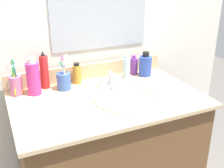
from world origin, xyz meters
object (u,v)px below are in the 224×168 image
object	(u,v)px
bottle_cream_purple	(134,66)
cup_blue_plastic	(64,80)
faucet	(111,81)
bottle_oil_amber	(77,74)
bottle_shampoo_blue	(145,65)
bottle_spray_red	(44,71)
bottle_gel_clear	(126,68)
bottle_soap_pink	(33,78)
cup_pink	(16,84)

from	to	relation	value
bottle_cream_purple	cup_blue_plastic	size ratio (longest dim) A/B	0.60
faucet	bottle_oil_amber	bearing A→B (deg)	146.45
bottle_shampoo_blue	bottle_spray_red	distance (m)	0.61
bottle_gel_clear	cup_blue_plastic	distance (m)	0.39
bottle_shampoo_blue	bottle_oil_amber	world-z (taller)	bottle_shampoo_blue
faucet	cup_blue_plastic	bearing A→B (deg)	168.06
bottle_gel_clear	bottle_soap_pink	size ratio (longest dim) A/B	0.70
bottle_cream_purple	cup_pink	xyz separation A→B (m)	(-0.71, -0.03, 0.01)
bottle_shampoo_blue	bottle_cream_purple	distance (m)	0.08
bottle_soap_pink	bottle_oil_amber	xyz separation A→B (m)	(0.25, 0.05, -0.03)
faucet	bottle_spray_red	bearing A→B (deg)	161.47
faucet	bottle_spray_red	distance (m)	0.37
bottle_shampoo_blue	cup_pink	xyz separation A→B (m)	(-0.76, 0.03, -0.01)
bottle_soap_pink	cup_blue_plastic	xyz separation A→B (m)	(0.16, -0.00, -0.04)
bottle_cream_purple	cup_pink	size ratio (longest dim) A/B	0.61
bottle_oil_amber	bottle_cream_purple	xyz separation A→B (m)	(0.37, 0.00, -0.00)
faucet	cup_blue_plastic	size ratio (longest dim) A/B	0.81
bottle_spray_red	bottle_cream_purple	distance (m)	0.56
bottle_gel_clear	bottle_soap_pink	xyz separation A→B (m)	(-0.55, -0.02, 0.03)
cup_blue_plastic	bottle_oil_amber	bearing A→B (deg)	31.17
bottle_cream_purple	bottle_oil_amber	bearing A→B (deg)	-179.56
bottle_shampoo_blue	bottle_spray_red	bearing A→B (deg)	174.30
faucet	bottle_gel_clear	distance (m)	0.16
cup_pink	cup_blue_plastic	size ratio (longest dim) A/B	1.00
bottle_spray_red	cup_pink	distance (m)	0.17
cup_blue_plastic	cup_pink	bearing A→B (deg)	172.36
bottle_gel_clear	cup_blue_plastic	size ratio (longest dim) A/B	0.71
bottle_shampoo_blue	bottle_spray_red	world-z (taller)	bottle_spray_red
faucet	bottle_gel_clear	size ratio (longest dim) A/B	1.15
bottle_gel_clear	bottle_spray_red	bearing A→B (deg)	174.68
faucet	bottle_spray_red	world-z (taller)	bottle_spray_red
faucet	bottle_cream_purple	size ratio (longest dim) A/B	1.35
bottle_cream_purple	cup_pink	distance (m)	0.71
bottle_soap_pink	cup_pink	xyz separation A→B (m)	(-0.09, 0.03, -0.03)
faucet	bottle_soap_pink	size ratio (longest dim) A/B	0.81
bottle_gel_clear	bottle_spray_red	distance (m)	0.48
bottle_spray_red	bottle_cream_purple	xyz separation A→B (m)	(0.55, -0.00, -0.04)
cup_pink	cup_blue_plastic	world-z (taller)	same
bottle_gel_clear	cup_pink	bearing A→B (deg)	178.56
bottle_soap_pink	bottle_gel_clear	bearing A→B (deg)	1.57
bottle_spray_red	bottle_shampoo_blue	bearing A→B (deg)	-5.70
bottle_shampoo_blue	cup_blue_plastic	world-z (taller)	cup_blue_plastic
bottle_soap_pink	bottle_oil_amber	distance (m)	0.26
bottle_gel_clear	bottle_spray_red	xyz separation A→B (m)	(-0.48, 0.04, 0.03)
bottle_oil_amber	cup_pink	distance (m)	0.34
faucet	cup_pink	size ratio (longest dim) A/B	0.82
bottle_soap_pink	cup_blue_plastic	bearing A→B (deg)	-0.76
bottle_soap_pink	bottle_cream_purple	size ratio (longest dim) A/B	1.67
faucet	bottle_spray_red	size ratio (longest dim) A/B	0.76
bottle_soap_pink	cup_blue_plastic	world-z (taller)	bottle_soap_pink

